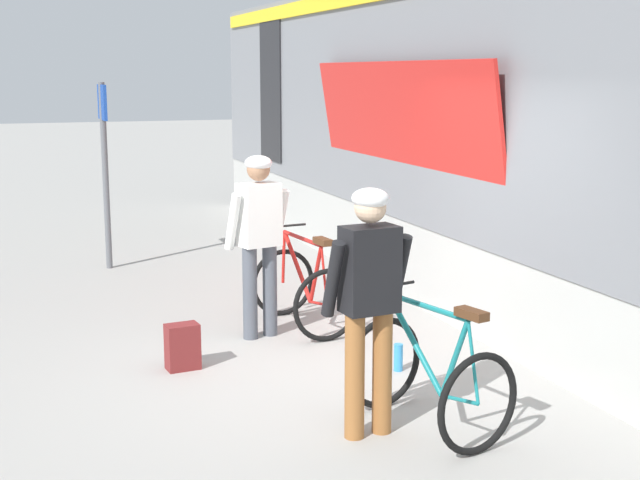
% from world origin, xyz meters
% --- Properties ---
extents(ground_plane, '(80.00, 80.00, 0.00)m').
position_xyz_m(ground_plane, '(0.00, 0.00, 0.00)').
color(ground_plane, '#A09E99').
extents(train_car, '(3.17, 17.34, 3.88)m').
position_xyz_m(train_car, '(3.12, 1.11, 1.97)').
color(train_car, slate).
rests_on(train_car, ground).
extents(cyclist_near_in_dark, '(0.63, 0.35, 1.76)m').
position_xyz_m(cyclist_near_in_dark, '(-0.23, -1.25, 1.05)').
color(cyclist_near_in_dark, '#935B2D').
rests_on(cyclist_near_in_dark, ground).
extents(cyclist_far_in_white, '(0.65, 0.40, 1.76)m').
position_xyz_m(cyclist_far_in_white, '(-0.29, 1.28, 1.05)').
color(cyclist_far_in_white, '#4C515B').
rests_on(cyclist_far_in_white, ground).
extents(bicycle_near_teal, '(0.95, 1.21, 0.99)m').
position_xyz_m(bicycle_near_teal, '(0.21, -1.31, 0.40)').
color(bicycle_near_teal, black).
rests_on(bicycle_near_teal, ground).
extents(bicycle_far_red, '(0.83, 1.15, 0.99)m').
position_xyz_m(bicycle_far_red, '(0.21, 1.42, 0.40)').
color(bicycle_far_red, black).
rests_on(bicycle_far_red, ground).
extents(backpack_on_platform, '(0.30, 0.21, 0.40)m').
position_xyz_m(backpack_on_platform, '(-1.18, 0.59, 0.20)').
color(backpack_on_platform, maroon).
rests_on(backpack_on_platform, ground).
extents(water_bottle_near_the_bikes, '(0.08, 0.08, 0.24)m').
position_xyz_m(water_bottle_near_the_bikes, '(0.55, -0.08, 0.12)').
color(water_bottle_near_the_bikes, '#338CCC').
rests_on(water_bottle_near_the_bikes, ground).
extents(platform_sign_post, '(0.08, 0.70, 2.40)m').
position_xyz_m(platform_sign_post, '(-1.30, 4.89, 1.62)').
color(platform_sign_post, '#595B60').
rests_on(platform_sign_post, ground).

